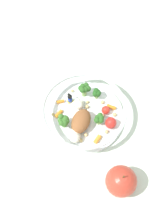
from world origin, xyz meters
name	(u,v)px	position (x,y,z in m)	size (l,w,h in m)	color
ground_plane	(78,113)	(0.00, 0.00, 0.00)	(2.40, 2.40, 0.00)	silver
food_container	(84,114)	(0.02, 0.01, 0.03)	(0.25, 0.25, 0.06)	white
loose_apple	(121,181)	(0.24, 0.01, 0.04)	(0.08, 0.08, 0.09)	#BC3828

